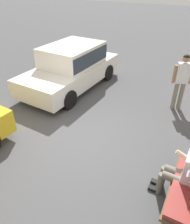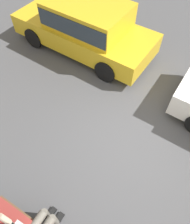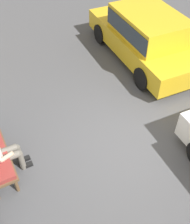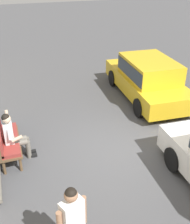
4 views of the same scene
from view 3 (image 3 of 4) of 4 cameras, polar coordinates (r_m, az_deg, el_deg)
ground_plane at (r=6.52m, az=7.06°, el=-6.40°), size 60.00×60.00×0.00m
person_on_phone at (r=5.77m, az=-18.76°, el=-7.22°), size 0.73×0.74×1.34m
parked_car_mid at (r=8.84m, az=10.34°, el=15.24°), size 4.45×2.04×1.52m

